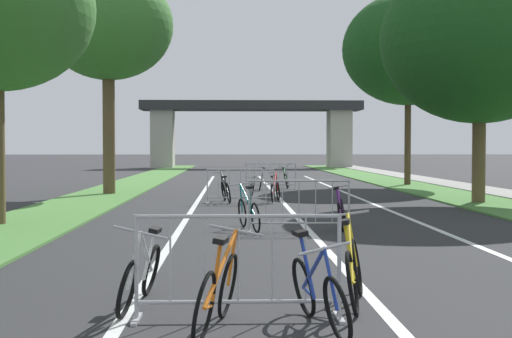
{
  "coord_description": "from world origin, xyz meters",
  "views": [
    {
      "loc": [
        -1.57,
        -2.21,
        1.71
      ],
      "look_at": [
        -0.65,
        23.86,
        0.86
      ],
      "focal_mm": 47.57,
      "sensor_mm": 36.0,
      "label": 1
    }
  ],
  "objects_px": {
    "crowd_barrier_third": "(240,187)",
    "crowd_barrier_nearest": "(238,268)",
    "tree_right_pine_far": "(408,49)",
    "bicycle_purple_5": "(341,212)",
    "bicycle_white_0": "(261,181)",
    "bicycle_white_10": "(141,275)",
    "bicycle_yellow_2": "(354,270)",
    "crowd_barrier_fourth": "(271,176)",
    "bicycle_black_4": "(226,191)",
    "tree_left_maple_mid": "(108,26)",
    "bicycle_blue_6": "(318,293)",
    "bicycle_red_8": "(275,191)",
    "tree_right_pine_near": "(480,39)",
    "bicycle_silver_1": "(251,191)",
    "bicycle_green_9": "(286,179)",
    "bicycle_orange_3": "(218,291)",
    "bicycle_teal_7": "(248,212)",
    "crowd_barrier_second": "(299,206)"
  },
  "relations": [
    {
      "from": "crowd_barrier_third",
      "to": "crowd_barrier_nearest",
      "type": "bearing_deg",
      "value": -90.77
    },
    {
      "from": "tree_right_pine_far",
      "to": "bicycle_purple_5",
      "type": "distance_m",
      "value": 17.51
    },
    {
      "from": "bicycle_white_0",
      "to": "bicycle_white_10",
      "type": "distance_m",
      "value": 19.6
    },
    {
      "from": "crowd_barrier_third",
      "to": "bicycle_yellow_2",
      "type": "xyz_separation_m",
      "value": [
        1.07,
        -13.19,
        -0.13
      ]
    },
    {
      "from": "crowd_barrier_fourth",
      "to": "bicycle_black_4",
      "type": "bearing_deg",
      "value": -105.56
    },
    {
      "from": "crowd_barrier_third",
      "to": "tree_left_maple_mid",
      "type": "bearing_deg",
      "value": 140.12
    },
    {
      "from": "bicycle_yellow_2",
      "to": "bicycle_blue_6",
      "type": "relative_size",
      "value": 1.03
    },
    {
      "from": "tree_right_pine_far",
      "to": "bicycle_black_4",
      "type": "xyz_separation_m",
      "value": [
        -7.95,
        -8.71,
        -5.65
      ]
    },
    {
      "from": "tree_left_maple_mid",
      "to": "bicycle_purple_5",
      "type": "bearing_deg",
      "value": -57.02
    },
    {
      "from": "crowd_barrier_fourth",
      "to": "bicycle_black_4",
      "type": "xyz_separation_m",
      "value": [
        -1.77,
        -6.35,
        -0.16
      ]
    },
    {
      "from": "bicycle_yellow_2",
      "to": "bicycle_red_8",
      "type": "relative_size",
      "value": 0.97
    },
    {
      "from": "tree_right_pine_near",
      "to": "crowd_barrier_third",
      "type": "bearing_deg",
      "value": 177.42
    },
    {
      "from": "bicycle_silver_1",
      "to": "bicycle_red_8",
      "type": "distance_m",
      "value": 0.78
    },
    {
      "from": "tree_right_pine_far",
      "to": "bicycle_white_10",
      "type": "distance_m",
      "value": 24.72
    },
    {
      "from": "bicycle_white_0",
      "to": "bicycle_blue_6",
      "type": "height_order",
      "value": "bicycle_white_0"
    },
    {
      "from": "bicycle_green_9",
      "to": "bicycle_white_10",
      "type": "height_order",
      "value": "bicycle_green_9"
    },
    {
      "from": "bicycle_orange_3",
      "to": "tree_left_maple_mid",
      "type": "bearing_deg",
      "value": 114.75
    },
    {
      "from": "bicycle_silver_1",
      "to": "bicycle_white_10",
      "type": "height_order",
      "value": "bicycle_white_10"
    },
    {
      "from": "tree_left_maple_mid",
      "to": "bicycle_green_9",
      "type": "height_order",
      "value": "tree_left_maple_mid"
    },
    {
      "from": "bicycle_silver_1",
      "to": "bicycle_blue_6",
      "type": "bearing_deg",
      "value": 96.66
    },
    {
      "from": "tree_left_maple_mid",
      "to": "crowd_barrier_fourth",
      "type": "height_order",
      "value": "tree_left_maple_mid"
    },
    {
      "from": "bicycle_yellow_2",
      "to": "bicycle_black_4",
      "type": "distance_m",
      "value": 13.81
    },
    {
      "from": "bicycle_orange_3",
      "to": "bicycle_green_9",
      "type": "bearing_deg",
      "value": 95.27
    },
    {
      "from": "tree_left_maple_mid",
      "to": "bicycle_orange_3",
      "type": "height_order",
      "value": "tree_left_maple_mid"
    },
    {
      "from": "bicycle_white_0",
      "to": "bicycle_red_8",
      "type": "distance_m",
      "value": 5.74
    },
    {
      "from": "crowd_barrier_fourth",
      "to": "bicycle_purple_5",
      "type": "relative_size",
      "value": 1.24
    },
    {
      "from": "crowd_barrier_third",
      "to": "crowd_barrier_fourth",
      "type": "distance_m",
      "value": 7.01
    },
    {
      "from": "crowd_barrier_third",
      "to": "bicycle_teal_7",
      "type": "distance_m",
      "value": 6.52
    },
    {
      "from": "tree_right_pine_far",
      "to": "crowd_barrier_second",
      "type": "relative_size",
      "value": 4.07
    },
    {
      "from": "bicycle_white_10",
      "to": "bicycle_purple_5",
      "type": "bearing_deg",
      "value": -109.67
    },
    {
      "from": "bicycle_silver_1",
      "to": "bicycle_purple_5",
      "type": "bearing_deg",
      "value": 109.87
    },
    {
      "from": "bicycle_teal_7",
      "to": "crowd_barrier_third",
      "type": "bearing_deg",
      "value": 77.44
    },
    {
      "from": "tree_left_maple_mid",
      "to": "bicycle_teal_7",
      "type": "distance_m",
      "value": 12.73
    },
    {
      "from": "tree_right_pine_near",
      "to": "bicycle_white_0",
      "type": "height_order",
      "value": "tree_right_pine_near"
    },
    {
      "from": "crowd_barrier_fourth",
      "to": "bicycle_red_8",
      "type": "distance_m",
      "value": 6.32
    },
    {
      "from": "tree_left_maple_mid",
      "to": "crowd_barrier_fourth",
      "type": "distance_m",
      "value": 8.64
    },
    {
      "from": "tree_left_maple_mid",
      "to": "bicycle_orange_3",
      "type": "distance_m",
      "value": 19.39
    },
    {
      "from": "crowd_barrier_third",
      "to": "bicycle_teal_7",
      "type": "relative_size",
      "value": 1.26
    },
    {
      "from": "crowd_barrier_fourth",
      "to": "bicycle_white_0",
      "type": "bearing_deg",
      "value": -125.17
    },
    {
      "from": "crowd_barrier_nearest",
      "to": "bicycle_purple_5",
      "type": "height_order",
      "value": "crowd_barrier_nearest"
    },
    {
      "from": "tree_right_pine_far",
      "to": "bicycle_blue_6",
      "type": "bearing_deg",
      "value": -106.52
    },
    {
      "from": "bicycle_teal_7",
      "to": "bicycle_white_10",
      "type": "xyz_separation_m",
      "value": [
        -1.31,
        -6.66,
        -0.02
      ]
    },
    {
      "from": "bicycle_white_0",
      "to": "bicycle_green_9",
      "type": "distance_m",
      "value": 1.51
    },
    {
      "from": "tree_right_pine_near",
      "to": "crowd_barrier_nearest",
      "type": "xyz_separation_m",
      "value": [
        -7.35,
        -13.45,
        -4.41
      ]
    },
    {
      "from": "bicycle_white_10",
      "to": "tree_left_maple_mid",
      "type": "bearing_deg",
      "value": -72.75
    },
    {
      "from": "tree_right_pine_far",
      "to": "bicycle_silver_1",
      "type": "height_order",
      "value": "tree_right_pine_far"
    },
    {
      "from": "crowd_barrier_third",
      "to": "bicycle_purple_5",
      "type": "height_order",
      "value": "crowd_barrier_third"
    },
    {
      "from": "tree_right_pine_far",
      "to": "bicycle_red_8",
      "type": "bearing_deg",
      "value": -126.46
    },
    {
      "from": "tree_right_pine_near",
      "to": "bicycle_white_10",
      "type": "height_order",
      "value": "tree_right_pine_near"
    },
    {
      "from": "bicycle_purple_5",
      "to": "crowd_barrier_second",
      "type": "bearing_deg",
      "value": -140.69
    }
  ]
}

